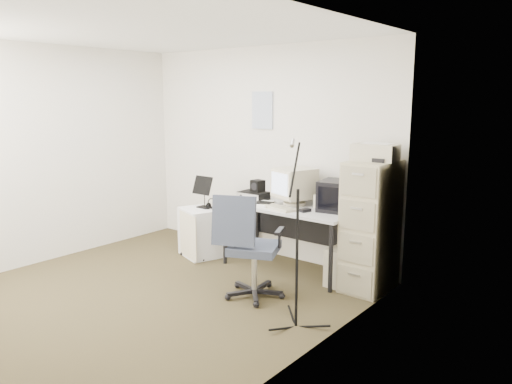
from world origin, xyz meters
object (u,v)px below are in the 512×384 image
Objects in this scene: office_chair at (254,246)px; side_cart at (200,232)px; filing_cabinet at (371,226)px; desk at (290,238)px.

office_chair is 1.45m from side_cart.
office_chair is at bearing -4.14° from side_cart.
filing_cabinet is 0.99m from desk.
office_chair is (0.18, -0.85, 0.14)m from desk.
office_chair reaches higher than side_cart.
office_chair is at bearing -78.16° from desk.
desk is at bearing 33.12° from side_cart.
side_cart is at bearing 132.20° from office_chair.
filing_cabinet is at bearing 24.54° from office_chair.
side_cart is at bearing -166.40° from desk.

